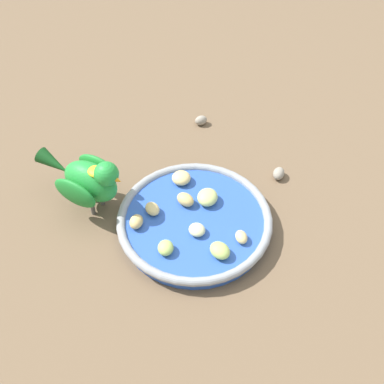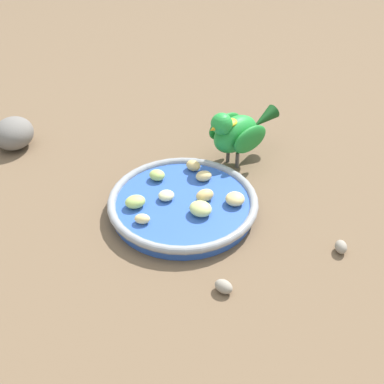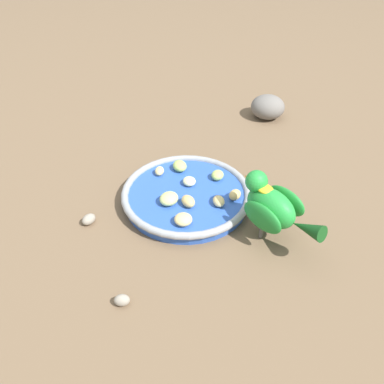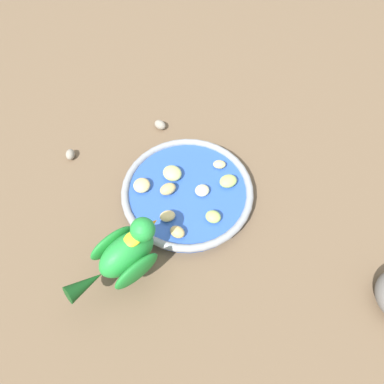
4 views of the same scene
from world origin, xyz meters
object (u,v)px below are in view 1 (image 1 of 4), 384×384
Objects in this scene: pebble_0 at (279,174)px; feeding_bowl at (195,221)px; parrot at (89,179)px; pebble_1 at (201,120)px; apple_piece_6 at (220,250)px; apple_piece_8 at (185,200)px; apple_piece_0 at (181,178)px; apple_piece_5 at (207,197)px; apple_piece_4 at (197,230)px; apple_piece_7 at (166,248)px; apple_piece_1 at (136,222)px; apple_piece_3 at (152,208)px; apple_piece_2 at (241,237)px.

feeding_bowl is at bearing -51.26° from pebble_0.
pebble_1 is (-0.21, 0.17, -0.06)m from parrot.
apple_piece_6 is 0.11m from apple_piece_8.
feeding_bowl is 7.83× the size of apple_piece_0.
apple_piece_5 reaches higher than apple_piece_0.
apple_piece_7 reaches higher than apple_piece_4.
apple_piece_1 reaches higher than apple_piece_4.
apple_piece_0 is 1.03× the size of apple_piece_8.
apple_piece_6 is 0.08m from apple_piece_7.
apple_piece_7 is 0.89× the size of apple_piece_8.
feeding_bowl is 10.33× the size of pebble_1.
apple_piece_1 is 0.29m from pebble_1.
apple_piece_3 is 0.08m from apple_piece_4.
apple_piece_3 is at bearing -33.05° from apple_piece_0.
apple_piece_3 is 0.05m from apple_piece_8.
apple_piece_6 is at bearing 87.58° from apple_piece_7.
apple_piece_2 is at bearing 68.71° from apple_piece_3.
pebble_0 is at bearing 115.63° from apple_piece_3.
apple_piece_8 is 1.29× the size of pebble_1.
apple_piece_2 is 0.89× the size of apple_piece_3.
apple_piece_3 is 0.11m from parrot.
apple_piece_1 is 0.16m from apple_piece_2.
apple_piece_8 is 0.20× the size of parrot.
apple_piece_3 is 0.83× the size of apple_piece_6.
apple_piece_2 is 0.15m from apple_piece_3.
apple_piece_3 is at bearing -111.29° from apple_piece_2.
apple_piece_7 is (0.08, 0.03, 0.00)m from apple_piece_3.
apple_piece_2 is at bearing 10.20° from parrot.
apple_piece_7 is (0.02, -0.11, 0.00)m from apple_piece_2.
apple_piece_3 is at bearing -102.18° from feeding_bowl.
apple_piece_7 reaches higher than feeding_bowl.
pebble_1 is (-0.22, 0.02, -0.02)m from apple_piece_8.
apple_piece_8 is (-0.06, -0.02, 0.00)m from apple_piece_4.
feeding_bowl is 9.08× the size of pebble_0.
apple_piece_6 is (0.08, 0.10, 0.00)m from apple_piece_3.
apple_piece_5 is 1.35× the size of pebble_0.
apple_piece_5 is (-0.05, 0.11, 0.00)m from apple_piece_1.
apple_piece_3 is 0.18× the size of parrot.
pebble_0 is 1.14× the size of pebble_1.
apple_piece_5 is at bearing 148.57° from apple_piece_7.
pebble_1 is at bearing -167.77° from apple_piece_2.
apple_piece_2 is 0.30m from pebble_1.
apple_piece_3 is (-0.01, -0.07, 0.01)m from feeding_bowl.
apple_piece_8 reaches higher than apple_piece_4.
apple_piece_4 is at bearing -13.70° from apple_piece_5.
feeding_bowl is 0.04m from apple_piece_8.
apple_piece_0 is at bearing -10.05° from pebble_1.
feeding_bowl is 0.08m from apple_piece_7.
apple_piece_7 is at bearing -46.07° from pebble_0.
apple_piece_2 is at bearing 50.46° from apple_piece_8.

